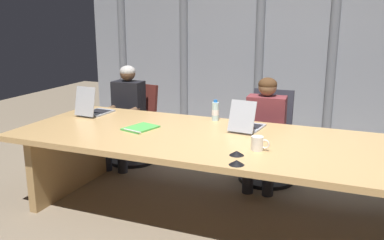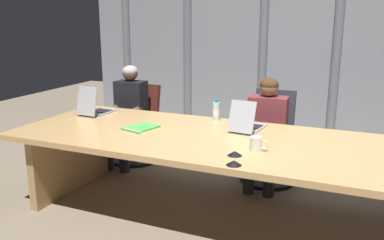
{
  "view_description": "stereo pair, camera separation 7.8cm",
  "coord_description": "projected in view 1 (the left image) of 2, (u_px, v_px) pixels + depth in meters",
  "views": [
    {
      "loc": [
        0.88,
        -3.22,
        1.73
      ],
      "look_at": [
        -0.48,
        0.11,
        0.83
      ],
      "focal_mm": 38.94,
      "sensor_mm": 36.0,
      "label": 1
    },
    {
      "loc": [
        0.95,
        -3.19,
        1.73
      ],
      "look_at": [
        -0.48,
        0.11,
        0.83
      ],
      "focal_mm": 38.94,
      "sensor_mm": 36.0,
      "label": 2
    }
  ],
  "objects": [
    {
      "name": "laptop_left_mid",
      "position": [
        247.0,
        124.0,
        3.76
      ],
      "size": [
        0.27,
        0.42,
        0.29
      ],
      "rotation": [
        0.0,
        0.0,
        1.47
      ],
      "color": "#A8ADB7",
      "rests_on": "conference_table"
    },
    {
      "name": "spiral_notepad",
      "position": [
        140.0,
        128.0,
        3.79
      ],
      "size": [
        0.29,
        0.35,
        0.03
      ],
      "rotation": [
        0.0,
        0.0,
        -0.27
      ],
      "color": "#4CB74C",
      "rests_on": "conference_table"
    },
    {
      "name": "office_chair_left_mid",
      "position": [
        268.0,
        147.0,
        4.49
      ],
      "size": [
        0.6,
        0.6,
        0.96
      ],
      "rotation": [
        0.0,
        0.0,
        -1.55
      ],
      "color": "#2D2D38",
      "rests_on": "ground_plane"
    },
    {
      "name": "person_left_mid",
      "position": [
        264.0,
        126.0,
        4.28
      ],
      "size": [
        0.43,
        0.56,
        1.12
      ],
      "rotation": [
        0.0,
        0.0,
        -1.51
      ],
      "color": "brown",
      "rests_on": "ground_plane"
    },
    {
      "name": "person_left_end",
      "position": [
        125.0,
        111.0,
        4.88
      ],
      "size": [
        0.37,
        0.55,
        1.17
      ],
      "rotation": [
        0.0,
        0.0,
        -1.53
      ],
      "color": "black",
      "rests_on": "ground_plane"
    },
    {
      "name": "water_bottle_primary",
      "position": [
        215.0,
        111.0,
        4.09
      ],
      "size": [
        0.07,
        0.07,
        0.21
      ],
      "color": "silver",
      "rests_on": "conference_table"
    },
    {
      "name": "conference_mic_middle",
      "position": [
        237.0,
        153.0,
        3.08
      ],
      "size": [
        0.11,
        0.11,
        0.03
      ],
      "primitive_type": "cone",
      "color": "black",
      "rests_on": "conference_table"
    },
    {
      "name": "curtain_backdrop",
      "position": [
        293.0,
        41.0,
        5.48
      ],
      "size": [
        6.11,
        0.17,
        2.83
      ],
      "color": "gray",
      "rests_on": "ground_plane"
    },
    {
      "name": "ground_plane",
      "position": [
        238.0,
        220.0,
        3.63
      ],
      "size": [
        12.23,
        12.23,
        0.0
      ],
      "primitive_type": "plane",
      "color": "#7F705B"
    },
    {
      "name": "conference_mic_right_side",
      "position": [
        237.0,
        162.0,
        2.88
      ],
      "size": [
        0.11,
        0.11,
        0.03
      ],
      "primitive_type": "cone",
      "color": "black",
      "rests_on": "conference_table"
    },
    {
      "name": "conference_table",
      "position": [
        240.0,
        156.0,
        3.49
      ],
      "size": [
        4.02,
        1.34,
        0.73
      ],
      "color": "tan",
      "rests_on": "ground_plane"
    },
    {
      "name": "office_chair_left_end",
      "position": [
        134.0,
        133.0,
        5.1
      ],
      "size": [
        0.6,
        0.61,
        0.92
      ],
      "rotation": [
        0.0,
        0.0,
        -1.72
      ],
      "color": "#511E19",
      "rests_on": "ground_plane"
    },
    {
      "name": "laptop_left_end",
      "position": [
        94.0,
        109.0,
        4.34
      ],
      "size": [
        0.26,
        0.4,
        0.31
      ],
      "rotation": [
        0.0,
        0.0,
        1.51
      ],
      "color": "#A8ADB7",
      "rests_on": "conference_table"
    },
    {
      "name": "coffee_mug_far",
      "position": [
        258.0,
        143.0,
        3.18
      ],
      "size": [
        0.14,
        0.09,
        0.11
      ],
      "color": "white",
      "rests_on": "conference_table"
    }
  ]
}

